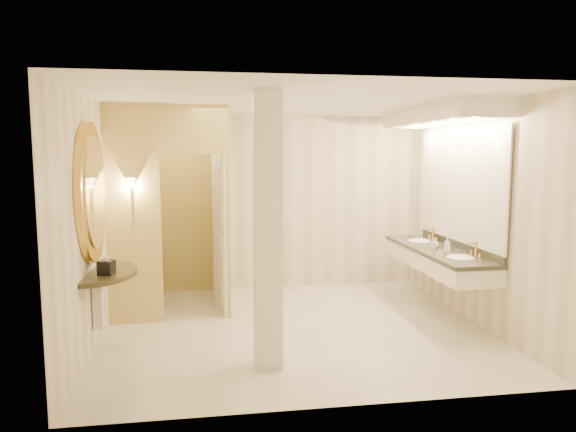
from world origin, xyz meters
TOP-DOWN VIEW (x-y plane):
  - floor at (0.00, 0.00)m, footprint 4.50×4.50m
  - ceiling at (0.00, 0.00)m, footprint 4.50×4.50m
  - wall_back at (0.00, 2.00)m, footprint 4.50×0.02m
  - wall_front at (0.00, -2.00)m, footprint 4.50×0.02m
  - wall_left at (-2.25, 0.00)m, footprint 0.02×4.00m
  - wall_right at (2.25, 0.00)m, footprint 0.02×4.00m
  - toilet_closet at (-1.11, 0.97)m, footprint 1.50×1.55m
  - wall_sconce at (-1.93, 0.43)m, footprint 0.14×0.14m
  - vanity at (1.98, 0.30)m, footprint 0.75×2.41m
  - console_shelf at (-2.21, -0.41)m, footprint 1.13×1.13m
  - pillar at (-0.45, -1.06)m, footprint 0.27×0.27m
  - tissue_box at (-2.05, -0.59)m, footprint 0.17×0.17m
  - toilet at (-1.95, 1.36)m, footprint 0.60×0.87m
  - soap_bottle_a at (1.85, 0.23)m, footprint 0.07×0.07m
  - soap_bottle_b at (1.94, 0.36)m, footprint 0.11×0.11m
  - soap_bottle_c at (1.89, -0.07)m, footprint 0.10×0.10m

SIDE VIEW (x-z plane):
  - floor at x=0.00m, z-range 0.00..0.00m
  - toilet at x=-1.95m, z-range 0.00..0.81m
  - soap_bottle_b at x=1.94m, z-range 0.88..0.99m
  - soap_bottle_a at x=1.85m, z-range 0.88..1.01m
  - tissue_box at x=-2.05m, z-range 0.88..1.02m
  - soap_bottle_c at x=1.89m, z-range 0.88..1.08m
  - wall_back at x=0.00m, z-range 0.00..2.70m
  - wall_front at x=0.00m, z-range 0.00..2.70m
  - wall_left at x=-2.25m, z-range 0.00..2.70m
  - wall_right at x=2.25m, z-range 0.00..2.70m
  - pillar at x=-0.45m, z-range 0.00..2.70m
  - console_shelf at x=-2.21m, z-range 0.35..2.36m
  - toilet_closet at x=-1.11m, z-range 0.04..2.74m
  - vanity at x=1.98m, z-range 0.58..2.67m
  - wall_sconce at x=-1.93m, z-range 1.52..1.94m
  - ceiling at x=0.00m, z-range 2.70..2.70m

